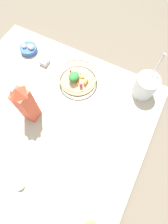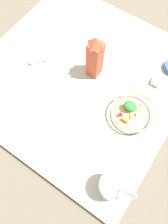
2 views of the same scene
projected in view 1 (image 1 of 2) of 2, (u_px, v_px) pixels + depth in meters
ground_plane at (39, 129)px, 1.02m from camera, size 6.00×6.00×0.00m
countertop at (38, 128)px, 1.00m from camera, size 1.18×1.18×0.04m
fruit_bowl at (77, 77)px, 1.06m from camera, size 0.24×0.24×0.09m
milk_carton at (26, 104)px, 0.87m from camera, size 0.07×0.07×0.29m
yogurt_tub at (146, 85)px, 0.99m from camera, size 0.15×0.13×0.27m
spice_jar at (44, 62)px, 1.14m from camera, size 0.05×0.05×0.04m
measuring_scoop at (20, 185)px, 0.85m from camera, size 0.08×0.08×0.02m
garlic_bowl at (29, 49)px, 1.17m from camera, size 0.11×0.11×0.07m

